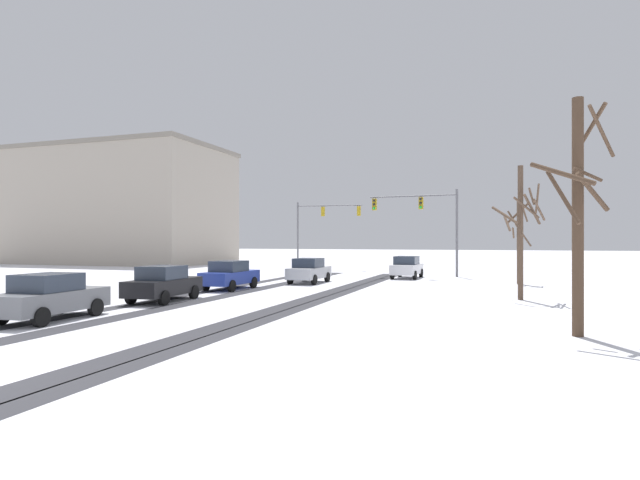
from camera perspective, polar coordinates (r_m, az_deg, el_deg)
wheel_track_left_lane at (r=25.33m, az=-0.55°, el=-6.32°), size 1.00×36.89×0.01m
wheel_track_right_lane at (r=25.08m, az=1.21°, el=-6.38°), size 0.76×36.89×0.01m
wheel_track_center at (r=28.11m, az=-13.05°, el=-5.70°), size 0.91×36.89×0.01m
wheel_track_oncoming at (r=27.11m, az=-9.42°, el=-5.91°), size 1.08×36.89×0.01m
sidewalk_kerb_right at (r=22.27m, az=15.66°, el=-7.03°), size 4.00×36.89×0.12m
traffic_signal_far_left at (r=49.33m, az=-0.01°, el=2.14°), size 6.45×0.65×6.50m
traffic_signal_near_right at (r=38.99m, az=11.59°, el=2.74°), size 6.61×0.58×6.50m
car_white_lead at (r=38.31m, az=9.61°, el=-2.98°), size 1.97×4.17×1.62m
car_silver_second at (r=33.48m, az=-1.23°, el=-3.40°), size 1.87×4.12×1.62m
car_blue_third at (r=29.61m, az=-9.96°, el=-3.83°), size 1.89×4.13×1.62m
car_black_fourth at (r=24.43m, az=-16.98°, el=-4.63°), size 2.02×4.19×1.62m
car_grey_fifth at (r=20.18m, az=-27.77°, el=-5.59°), size 2.02×4.19×1.62m
bare_tree_sidewalk_near at (r=16.53m, az=26.71°, el=3.07°), size 2.31×2.08×6.89m
bare_tree_sidewalk_mid at (r=25.61m, az=21.46°, el=1.36°), size 2.41×2.05×6.26m
bare_tree_sidewalk_far at (r=34.85m, az=21.17°, el=0.12°), size 1.67×1.68×5.26m
office_building_far_left_block at (r=68.29m, az=-21.18°, el=3.49°), size 25.22×14.97×13.98m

